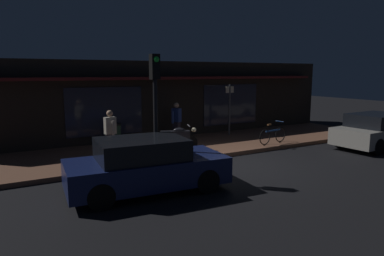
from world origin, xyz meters
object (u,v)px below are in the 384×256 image
(bicycle_parked, at_px, (273,135))
(trash_bin, at_px, (116,134))
(person_photographer, at_px, (110,133))
(traffic_light_pole, at_px, (155,95))
(person_bystander, at_px, (176,121))
(parked_car_far, at_px, (377,131))
(sign_post, at_px, (229,106))
(parked_car_near, at_px, (146,165))
(motorcycle, at_px, (176,138))

(bicycle_parked, height_order, trash_bin, trash_bin)
(bicycle_parked, relative_size, trash_bin, 1.77)
(person_photographer, height_order, traffic_light_pole, traffic_light_pole)
(person_bystander, distance_m, traffic_light_pole, 5.23)
(trash_bin, xyz_separation_m, parked_car_far, (9.61, -4.93, 0.08))
(person_photographer, bearing_deg, sign_post, 15.27)
(person_bystander, height_order, parked_car_near, person_bystander)
(motorcycle, height_order, person_bystander, person_bystander)
(person_bystander, height_order, traffic_light_pole, traffic_light_pole)
(traffic_light_pole, bearing_deg, motorcycle, 52.89)
(person_bystander, bearing_deg, traffic_light_pole, -123.60)
(parked_car_near, bearing_deg, bicycle_parked, 20.67)
(bicycle_parked, xyz_separation_m, sign_post, (-0.38, 2.61, 1.00))
(person_photographer, relative_size, person_bystander, 1.00)
(parked_car_near, bearing_deg, person_bystander, 55.45)
(trash_bin, relative_size, traffic_light_pole, 0.26)
(motorcycle, relative_size, person_bystander, 0.98)
(person_photographer, xyz_separation_m, parked_car_far, (10.35, -3.08, -0.32))
(bicycle_parked, distance_m, parked_car_near, 7.16)
(parked_car_far, bearing_deg, motorcycle, 159.14)
(bicycle_parked, xyz_separation_m, parked_car_far, (3.73, -2.18, 0.20))
(traffic_light_pole, xyz_separation_m, parked_car_near, (-0.64, -0.78, -1.77))
(trash_bin, bearing_deg, bicycle_parked, -25.09)
(person_bystander, relative_size, traffic_light_pole, 0.46)
(sign_post, height_order, trash_bin, sign_post)
(sign_post, bearing_deg, traffic_light_pole, -142.53)
(motorcycle, bearing_deg, person_bystander, 62.58)
(person_bystander, bearing_deg, motorcycle, -117.42)
(bicycle_parked, relative_size, person_bystander, 0.99)
(person_photographer, bearing_deg, trash_bin, 68.29)
(person_photographer, relative_size, sign_post, 0.70)
(motorcycle, bearing_deg, person_photographer, 177.97)
(bicycle_parked, height_order, traffic_light_pole, traffic_light_pole)
(bicycle_parked, height_order, person_photographer, person_photographer)
(trash_bin, bearing_deg, parked_car_near, -98.81)
(traffic_light_pole, bearing_deg, sign_post, 37.47)
(motorcycle, distance_m, person_bystander, 1.87)
(bicycle_parked, xyz_separation_m, person_bystander, (-3.28, 2.44, 0.52))
(person_photographer, distance_m, trash_bin, 2.03)
(bicycle_parked, relative_size, traffic_light_pole, 0.46)
(motorcycle, bearing_deg, bicycle_parked, -11.21)
(trash_bin, bearing_deg, parked_car_far, -27.14)
(motorcycle, xyz_separation_m, trash_bin, (-1.76, 1.94, -0.03))
(bicycle_parked, distance_m, trash_bin, 6.50)
(trash_bin, xyz_separation_m, traffic_light_pole, (-0.18, -4.50, 1.86))
(person_bystander, distance_m, parked_car_near, 6.04)
(person_bystander, relative_size, sign_post, 0.70)
(trash_bin, height_order, traffic_light_pole, traffic_light_pole)
(motorcycle, height_order, sign_post, sign_post)
(person_photographer, bearing_deg, person_bystander, 24.70)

